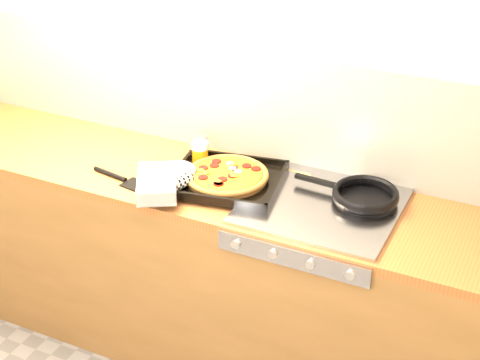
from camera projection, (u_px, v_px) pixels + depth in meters
The scene contains 9 objects.
room_shell at pixel (250, 104), 3.19m from camera, with size 3.20×3.20×3.20m.
counter_run at pixel (222, 271), 3.30m from camera, with size 3.20×0.62×0.90m.
stovetop at pixel (322, 206), 2.91m from camera, with size 0.60×0.56×0.02m, color #A0A0A6.
pizza_on_tray at pixel (208, 178), 3.03m from camera, with size 0.60×0.59×0.08m.
frying_pan at pixel (364, 196), 2.91m from camera, with size 0.45×0.28×0.04m.
tomato_can at pixel (198, 147), 3.26m from camera, with size 0.08×0.08×0.11m.
juice_glass at pixel (200, 154), 3.18m from camera, with size 0.09×0.09×0.12m.
wooden_spoon at pixel (287, 170), 3.16m from camera, with size 0.30×0.05×0.02m.
black_spatula at pixel (120, 178), 3.10m from camera, with size 0.29×0.10×0.02m.
Camera 1 is at (1.24, -1.29, 2.40)m, focal length 55.00 mm.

